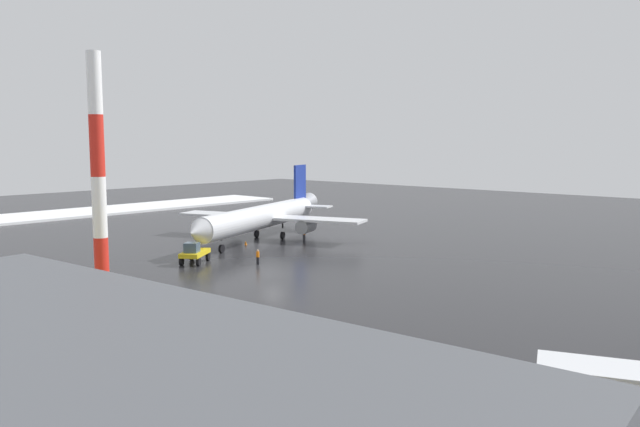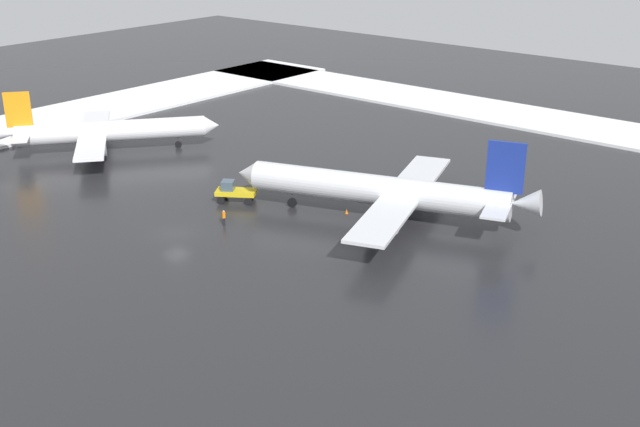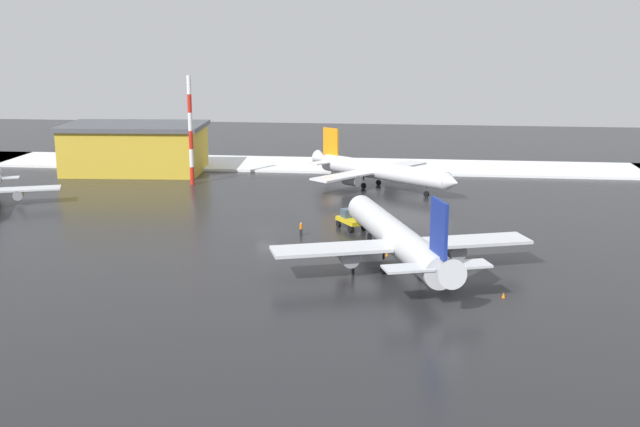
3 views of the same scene
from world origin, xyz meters
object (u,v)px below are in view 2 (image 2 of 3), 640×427
(pushback_tug, at_px, (234,191))
(traffic_cone_mid_line, at_px, (347,211))
(airplane_foreground_jet, at_px, (385,191))
(traffic_cone_near_nose, at_px, (505,209))
(ground_crew_mid_apron, at_px, (224,217))
(traffic_cone_wingtip_side, at_px, (394,193))
(ground_crew_by_nose_gear, at_px, (388,232))
(airplane_parked_portside, at_px, (106,131))

(pushback_tug, bearing_deg, traffic_cone_mid_line, 169.91)
(airplane_foreground_jet, distance_m, traffic_cone_near_nose, 14.30)
(airplane_foreground_jet, relative_size, ground_crew_mid_apron, 19.38)
(pushback_tug, relative_size, traffic_cone_mid_line, 9.19)
(airplane_foreground_jet, relative_size, traffic_cone_wingtip_side, 60.24)
(traffic_cone_mid_line, relative_size, traffic_cone_wingtip_side, 1.00)
(ground_crew_mid_apron, height_order, traffic_cone_mid_line, ground_crew_mid_apron)
(traffic_cone_mid_line, distance_m, traffic_cone_wingtip_side, 8.25)
(airplane_foreground_jet, xyz_separation_m, traffic_cone_near_nose, (-10.60, 9.09, -3.07))
(pushback_tug, bearing_deg, traffic_cone_near_nose, -179.52)
(pushback_tug, height_order, traffic_cone_near_nose, pushback_tug)
(ground_crew_by_nose_gear, height_order, traffic_cone_near_nose, ground_crew_by_nose_gear)
(traffic_cone_near_nose, height_order, traffic_cone_wingtip_side, same)
(ground_crew_mid_apron, distance_m, ground_crew_by_nose_gear, 17.73)
(ground_crew_by_nose_gear, height_order, traffic_cone_mid_line, ground_crew_by_nose_gear)
(pushback_tug, relative_size, traffic_cone_near_nose, 9.19)
(ground_crew_by_nose_gear, bearing_deg, airplane_parked_portside, -44.67)
(ground_crew_by_nose_gear, bearing_deg, traffic_cone_mid_line, -66.52)
(airplane_parked_portside, height_order, ground_crew_by_nose_gear, airplane_parked_portside)
(ground_crew_by_nose_gear, distance_m, traffic_cone_wingtip_side, 13.63)
(ground_crew_mid_apron, xyz_separation_m, traffic_cone_near_nose, (-22.89, 21.36, -0.70))
(traffic_cone_wingtip_side, bearing_deg, ground_crew_mid_apron, -24.20)
(ground_crew_mid_apron, xyz_separation_m, traffic_cone_mid_line, (-11.10, 8.02, -0.70))
(airplane_parked_portside, relative_size, pushback_tug, 4.99)
(pushback_tug, xyz_separation_m, traffic_cone_mid_line, (-5.25, 12.41, -1.01))
(traffic_cone_mid_line, bearing_deg, traffic_cone_wingtip_side, 175.38)
(pushback_tug, relative_size, ground_crew_mid_apron, 2.96)
(ground_crew_mid_apron, relative_size, traffic_cone_mid_line, 3.11)
(ground_crew_mid_apron, relative_size, traffic_cone_wingtip_side, 3.11)
(traffic_cone_near_nose, bearing_deg, airplane_foreground_jet, -40.62)
(pushback_tug, height_order, ground_crew_mid_apron, pushback_tug)
(ground_crew_mid_apron, distance_m, traffic_cone_mid_line, 13.71)
(traffic_cone_mid_line, bearing_deg, ground_crew_mid_apron, -35.84)
(airplane_parked_portside, bearing_deg, traffic_cone_near_nose, -36.62)
(traffic_cone_mid_line, height_order, traffic_cone_wingtip_side, same)
(pushback_tug, bearing_deg, airplane_foreground_jet, 168.12)
(traffic_cone_near_nose, distance_m, traffic_cone_wingtip_side, 13.17)
(airplane_foreground_jet, height_order, ground_crew_mid_apron, airplane_foreground_jet)
(airplane_parked_portside, xyz_separation_m, ground_crew_by_nose_gear, (0.67, 47.71, -1.99))
(traffic_cone_near_nose, bearing_deg, traffic_cone_mid_line, -48.52)
(airplane_parked_portside, bearing_deg, traffic_cone_mid_line, -48.02)
(ground_crew_by_nose_gear, bearing_deg, pushback_tug, -38.40)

